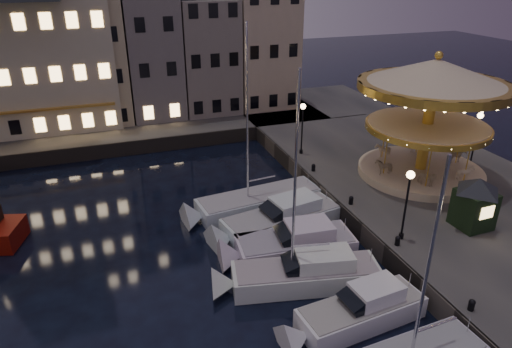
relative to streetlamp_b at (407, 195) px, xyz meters
name	(u,v)px	position (x,y,z in m)	size (l,w,h in m)	color
ground	(290,296)	(-7.20, -1.00, -4.02)	(160.00, 160.00, 0.00)	black
quay_east	(438,192)	(6.80, 5.00, -3.37)	(16.00, 56.00, 1.30)	#474442
quay_north	(101,130)	(-15.20, 27.00, -3.37)	(44.00, 12.00, 1.30)	#474442
quaywall_e	(338,211)	(-1.20, 5.00, -3.37)	(0.15, 44.00, 1.30)	#47423A
quaywall_n	(128,149)	(-13.20, 21.00, -3.37)	(48.00, 0.15, 1.30)	#47423A
streetlamp_b	(407,195)	(0.00, 0.00, 0.00)	(0.44, 0.44, 4.17)	black
streetlamp_c	(302,121)	(0.00, 13.50, 0.00)	(0.44, 0.44, 4.17)	black
streetlamp_d	(477,131)	(11.30, 7.00, 0.00)	(0.44, 0.44, 4.17)	black
bollard_a	(472,304)	(-0.60, -6.00, -2.41)	(0.30, 0.30, 0.57)	black
bollard_b	(398,240)	(-0.60, -0.50, -2.41)	(0.30, 0.30, 0.57)	black
bollard_c	(351,200)	(-0.60, 4.50, -2.41)	(0.30, 0.30, 0.57)	black
bollard_d	(313,167)	(-0.60, 10.00, -2.41)	(0.30, 0.30, 0.57)	black
townhouse_nb	(18,50)	(-21.25, 29.00, 4.26)	(6.16, 8.00, 13.80)	gray
townhouse_nc	(88,41)	(-15.20, 29.00, 4.76)	(6.82, 8.00, 14.80)	tan
townhouse_nd	(150,33)	(-9.45, 29.00, 5.26)	(5.50, 8.00, 15.80)	slate
townhouse_ne	(205,46)	(-4.00, 29.00, 3.76)	(6.16, 8.00, 12.80)	gray
townhouse_nf	(260,38)	(2.05, 29.00, 4.26)	(6.82, 8.00, 13.80)	tan
hotel_corner	(15,33)	(-21.20, 29.00, 5.76)	(17.60, 9.00, 16.80)	beige
motorboat_b	(354,314)	(-5.24, -3.90, -3.38)	(7.24, 2.67, 2.15)	silver
motorboat_c	(298,275)	(-6.48, -0.39, -3.34)	(8.76, 3.89, 11.60)	silver
motorboat_d	(288,246)	(-5.88, 2.33, -3.38)	(7.87, 3.25, 2.15)	silver
motorboat_e	(277,221)	(-5.46, 5.14, -3.37)	(8.85, 3.99, 2.15)	silver
motorboat_f	(252,203)	(-6.15, 8.05, -3.49)	(9.70, 3.48, 12.84)	silver
carousel	(432,96)	(6.47, 6.79, 3.15)	(10.18, 10.18, 8.91)	#C8B48E
ticket_kiosk	(477,194)	(4.66, -0.23, -0.62)	(3.01, 3.01, 3.53)	black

